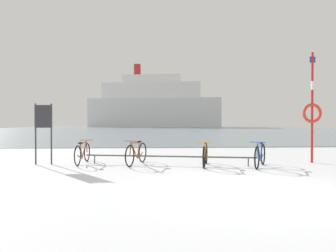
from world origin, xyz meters
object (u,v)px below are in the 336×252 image
bicycle_0 (83,153)px  bicycle_3 (260,155)px  bicycle_1 (137,153)px  rescue_post (312,110)px  ferry_ship (155,106)px  info_sign (43,123)px  bicycle_2 (205,155)px

bicycle_0 → bicycle_3: (5.71, -1.09, 0.01)m
bicycle_1 → rescue_post: size_ratio=0.45×
bicycle_1 → ferry_ship: size_ratio=0.04×
bicycle_3 → info_sign: bearing=172.5°
info_sign → rescue_post: bearing=-0.2°
bicycle_1 → ferry_ship: (1.13, 82.21, 6.40)m
bicycle_2 → info_sign: info_sign is taller
bicycle_2 → bicycle_1: bearing=168.7°
bicycle_3 → rescue_post: 2.75m
bicycle_0 → bicycle_1: bearing=-10.7°
bicycle_0 → bicycle_3: 5.82m
info_sign → ferry_ship: ferry_ship is taller
info_sign → ferry_ship: 82.32m
bicycle_1 → info_sign: 3.23m
rescue_post → ferry_ship: (-4.91, 82.07, 4.94)m
bicycle_1 → rescue_post: rescue_post is taller
bicycle_1 → bicycle_3: bearing=-10.9°
bicycle_2 → ferry_ship: ferry_ship is taller
bicycle_0 → info_sign: bearing=-171.7°
bicycle_1 → bicycle_2: 2.25m
bicycle_1 → ferry_ship: bearing=89.2°
bicycle_1 → info_sign: (-3.07, 0.17, 1.00)m
rescue_post → info_sign: bearing=179.8°
bicycle_2 → rescue_post: 4.14m
ferry_ship → rescue_post: bearing=-86.6°
info_sign → rescue_post: size_ratio=0.53×
bicycle_0 → rescue_post: 8.01m
bicycle_1 → bicycle_3: same height
bicycle_3 → ferry_ship: 83.24m
bicycle_3 → bicycle_0: bearing=169.2°
bicycle_2 → info_sign: (-5.27, 0.61, 1.02)m
bicycle_0 → bicycle_2: (4.04, -0.79, -0.00)m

